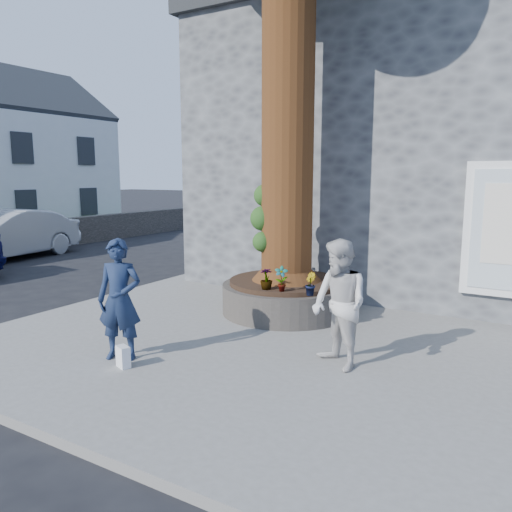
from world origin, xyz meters
The scene contains 14 objects.
ground centered at (0.00, 0.00, 0.00)m, with size 120.00×120.00×0.00m, color black.
pavement centered at (1.50, 1.00, 0.06)m, with size 9.00×8.00×0.12m, color slate.
yellow_line centered at (-3.05, 1.00, 0.00)m, with size 0.10×30.00×0.01m, color yellow.
stone_shop centered at (2.50, 7.20, 3.16)m, with size 10.30×8.30×6.30m.
planter centered at (0.80, 2.00, 0.41)m, with size 2.30×2.30×0.60m.
cottage_far centered at (-16.50, 8.00, 3.79)m, with size 7.30×7.40×8.75m.
man centered at (-0.06, -1.19, 0.94)m, with size 0.60×0.39×1.64m, color #172340.
woman centered at (2.58, 0.02, 0.95)m, with size 0.81×0.63×1.67m, color silver.
shopping_bag centered at (0.19, -1.41, 0.26)m, with size 0.20×0.12×0.28m, color white.
car_silver centered at (-9.54, 3.34, 0.75)m, with size 1.59×4.57×1.51m, color #9DA0A4.
plant_a centered at (1.15, 1.15, 0.93)m, with size 0.22×0.15×0.41m, color gray.
plant_b centered at (1.65, 1.15, 0.90)m, with size 0.20×0.19×0.36m, color gray.
plant_c centered at (0.87, 1.15, 0.90)m, with size 0.20×0.20×0.36m, color gray.
plant_d centered at (0.60, 2.85, 0.87)m, with size 0.27×0.24×0.30m, color gray.
Camera 1 is at (4.81, -5.82, 2.59)m, focal length 35.00 mm.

